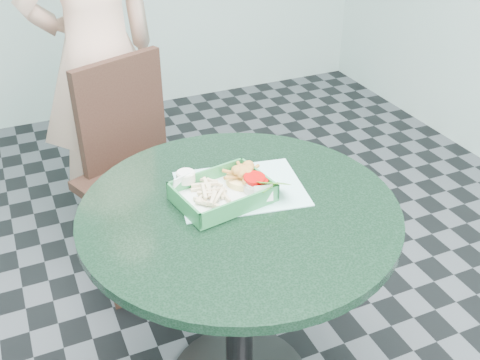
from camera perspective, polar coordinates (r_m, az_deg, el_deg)
name	(u,v)px	position (r m, az deg, el deg)	size (l,w,h in m)	color
cafe_table	(239,257)	(1.73, -0.07, -7.86)	(0.93, 0.93, 0.75)	#282829
dining_chair	(132,158)	(2.37, -10.95, 2.16)	(0.41, 0.41, 0.93)	#442517
diner_person	(93,26)	(2.49, -14.67, 14.91)	(0.73, 0.48, 2.00)	beige
placemat	(240,194)	(1.70, 0.04, -1.43)	(0.37, 0.28, 0.00)	#A4E5E3
food_basket	(223,201)	(1.64, -1.75, -2.16)	(0.27, 0.19, 0.05)	#2B8144
crab_sandwich	(247,181)	(1.68, 0.75, -0.06)	(0.11, 0.11, 0.07)	#F3CE78
fries_pile	(210,194)	(1.64, -3.09, -1.39)	(0.11, 0.12, 0.04)	beige
sauce_ramekin	(190,179)	(1.69, -5.08, 0.12)	(0.06, 0.06, 0.03)	beige
garnish_cup	(261,193)	(1.64, 2.14, -1.31)	(0.12, 0.11, 0.05)	silver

